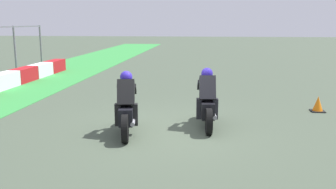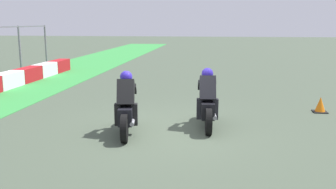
% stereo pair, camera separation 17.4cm
% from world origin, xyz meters
% --- Properties ---
extents(ground_plane, '(120.00, 120.00, 0.00)m').
position_xyz_m(ground_plane, '(0.00, 0.00, 0.00)').
color(ground_plane, '#455140').
extents(rider_lane_a, '(2.04, 0.56, 1.51)m').
position_xyz_m(rider_lane_a, '(0.42, -1.02, 0.62)').
color(rider_lane_a, black).
rests_on(rider_lane_a, ground_plane).
extents(rider_lane_b, '(2.04, 0.60, 1.51)m').
position_xyz_m(rider_lane_b, '(-0.41, 0.89, 0.62)').
color(rider_lane_b, black).
rests_on(rider_lane_b, ground_plane).
extents(traffic_cone, '(0.40, 0.40, 0.46)m').
position_xyz_m(traffic_cone, '(2.42, -4.33, 0.21)').
color(traffic_cone, black).
rests_on(traffic_cone, ground_plane).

